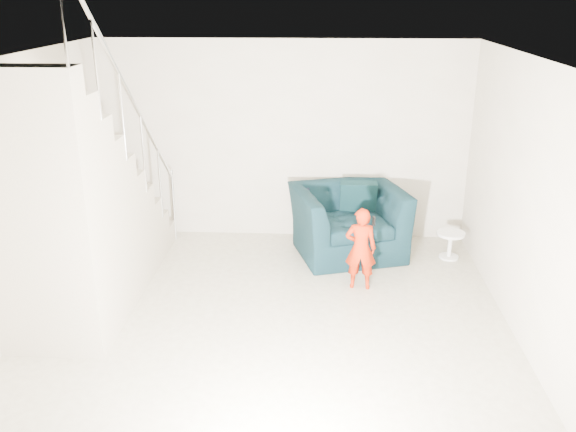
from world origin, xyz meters
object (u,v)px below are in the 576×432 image
object	(u,v)px
armchair	(348,221)
toddler	(361,249)
staircase	(82,225)
side_table	(450,241)

from	to	relation	value
armchair	toddler	xyz separation A→B (m)	(0.10, -1.01, 0.05)
toddler	armchair	bearing A→B (deg)	-80.57
toddler	staircase	distance (m)	3.08
side_table	armchair	bearing A→B (deg)	175.54
toddler	side_table	size ratio (longest dim) A/B	2.75
armchair	side_table	size ratio (longest dim) A/B	3.79
side_table	staircase	xyz separation A→B (m)	(-4.20, -1.49, 0.71)
toddler	side_table	world-z (taller)	toddler
armchair	toddler	distance (m)	1.01
side_table	staircase	bearing A→B (deg)	-160.53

